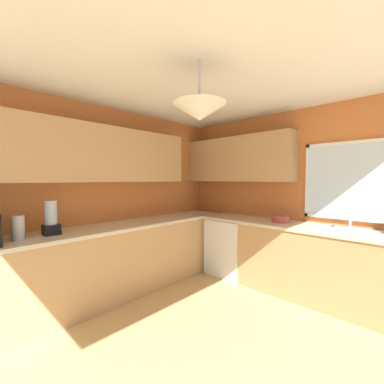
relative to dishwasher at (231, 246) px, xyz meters
name	(u,v)px	position (x,y,z in m)	size (l,w,h in m)	color
ground_plane	(199,351)	(0.82, -1.66, -0.43)	(8.79, 8.79, 0.00)	tan
room_shell	(183,154)	(0.04, -1.09, 1.36)	(3.69, 4.12, 2.52)	#D17238
counter_run_left	(113,261)	(-0.66, -1.66, 0.02)	(0.65, 3.73, 0.90)	tan
counter_run_back	(298,259)	(1.03, 0.03, 0.02)	(2.78, 0.65, 0.90)	tan
dishwasher	(231,246)	(0.00, 0.00, 0.00)	(0.60, 0.60, 0.86)	white
kettle	(18,228)	(-0.64, -2.65, 0.59)	(0.11, 0.11, 0.23)	#B7B7BC
sink_assembly	(347,230)	(1.55, 0.04, 0.48)	(0.60, 0.40, 0.19)	#9EA0A5
bowl	(280,219)	(0.78, 0.03, 0.52)	(0.23, 0.23, 0.09)	#B74C42
blender_appliance	(51,219)	(-0.66, -2.35, 0.63)	(0.15, 0.15, 0.36)	black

